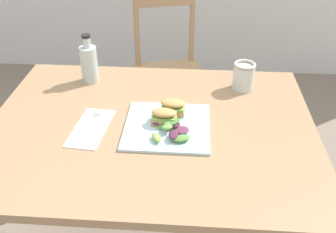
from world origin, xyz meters
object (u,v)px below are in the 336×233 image
at_px(sandwich_half_front, 164,116).
at_px(mason_jar_iced_tea, 243,77).
at_px(dining_table, 152,153).
at_px(fork_on_napkin, 92,124).
at_px(chair_wooden_far, 169,72).
at_px(plate_lunch, 167,126).
at_px(bottle_cold_brew, 89,65).
at_px(sandwich_half_back, 173,107).

bearing_deg(sandwich_half_front, mason_jar_iced_tea, 43.97).
relative_size(dining_table, sandwich_half_front, 12.85).
distance_m(fork_on_napkin, mason_jar_iced_tea, 0.63).
height_order(chair_wooden_far, plate_lunch, chair_wooden_far).
xyz_separation_m(dining_table, bottle_cold_brew, (-0.29, 0.30, 0.20)).
bearing_deg(sandwich_half_front, fork_on_napkin, -175.40).
relative_size(dining_table, bottle_cold_brew, 5.62).
height_order(plate_lunch, sandwich_half_front, sandwich_half_front).
xyz_separation_m(dining_table, fork_on_napkin, (-0.20, -0.02, 0.14)).
height_order(dining_table, chair_wooden_far, chair_wooden_far).
bearing_deg(fork_on_napkin, dining_table, 6.13).
xyz_separation_m(plate_lunch, fork_on_napkin, (-0.26, -0.01, 0.00)).
xyz_separation_m(sandwich_half_back, bottle_cold_brew, (-0.36, 0.24, 0.03)).
distance_m(dining_table, plate_lunch, 0.15).
height_order(dining_table, bottle_cold_brew, bottle_cold_brew).
bearing_deg(fork_on_napkin, bottle_cold_brew, 104.16).
relative_size(sandwich_half_front, sandwich_half_back, 1.00).
bearing_deg(sandwich_half_back, mason_jar_iced_tea, 39.39).
distance_m(plate_lunch, sandwich_half_front, 0.04).
bearing_deg(fork_on_napkin, sandwich_half_front, 4.60).
height_order(plate_lunch, sandwich_half_back, sandwich_half_back).
distance_m(chair_wooden_far, bottle_cold_brew, 0.82).
height_order(dining_table, sandwich_half_back, sandwich_half_back).
bearing_deg(dining_table, plate_lunch, -14.10).
bearing_deg(chair_wooden_far, dining_table, -89.83).
height_order(plate_lunch, bottle_cold_brew, bottle_cold_brew).
distance_m(dining_table, bottle_cold_brew, 0.47).
bearing_deg(bottle_cold_brew, sandwich_half_back, -33.93).
distance_m(sandwich_half_back, bottle_cold_brew, 0.44).
distance_m(chair_wooden_far, mason_jar_iced_tea, 0.85).
bearing_deg(bottle_cold_brew, mason_jar_iced_tea, -1.91).
distance_m(dining_table, sandwich_half_front, 0.18).
height_order(dining_table, mason_jar_iced_tea, mason_jar_iced_tea).
height_order(dining_table, fork_on_napkin, fork_on_napkin).
height_order(sandwich_half_front, sandwich_half_back, same).
relative_size(bottle_cold_brew, mason_jar_iced_tea, 1.81).
distance_m(sandwich_half_front, sandwich_half_back, 0.07).
height_order(dining_table, sandwich_half_front, sandwich_half_front).
height_order(chair_wooden_far, mason_jar_iced_tea, chair_wooden_far).
bearing_deg(dining_table, sandwich_half_front, -2.04).
bearing_deg(mason_jar_iced_tea, sandwich_half_front, -136.03).
bearing_deg(dining_table, sandwich_half_back, 40.31).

